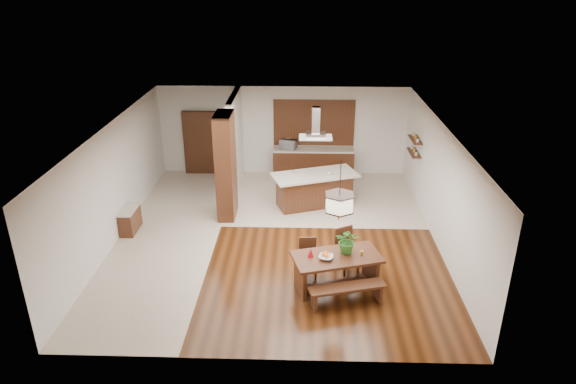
{
  "coord_description": "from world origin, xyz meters",
  "views": [
    {
      "loc": [
        0.65,
        -11.56,
        6.31
      ],
      "look_at": [
        0.3,
        0.0,
        1.25
      ],
      "focal_mm": 32.0,
      "sensor_mm": 36.0,
      "label": 1
    }
  ],
  "objects_px": {
    "dining_table": "(337,264)",
    "microwave": "(288,144)",
    "hallway_console": "(130,220)",
    "fruit_bowl": "(326,257)",
    "dining_bench": "(347,295)",
    "range_hood": "(316,123)",
    "kitchen_island": "(314,189)",
    "pendant_lantern": "(340,191)",
    "foliage_plant": "(348,241)",
    "island_cup": "(329,173)",
    "dining_chair_right": "(348,251)",
    "dining_chair_left": "(308,259)"
  },
  "relations": [
    {
      "from": "range_hood",
      "to": "dining_bench",
      "type": "bearing_deg",
      "value": -83.05
    },
    {
      "from": "range_hood",
      "to": "island_cup",
      "type": "height_order",
      "value": "range_hood"
    },
    {
      "from": "dining_table",
      "to": "microwave",
      "type": "distance_m",
      "value": 6.53
    },
    {
      "from": "fruit_bowl",
      "to": "range_hood",
      "type": "distance_m",
      "value": 4.58
    },
    {
      "from": "hallway_console",
      "to": "dining_chair_right",
      "type": "xyz_separation_m",
      "value": [
        5.49,
        -1.74,
        0.19
      ]
    },
    {
      "from": "dining_chair_right",
      "to": "pendant_lantern",
      "type": "xyz_separation_m",
      "value": [
        -0.29,
        -0.67,
        1.74
      ]
    },
    {
      "from": "dining_bench",
      "to": "fruit_bowl",
      "type": "xyz_separation_m",
      "value": [
        -0.42,
        0.51,
        0.58
      ]
    },
    {
      "from": "kitchen_island",
      "to": "range_hood",
      "type": "relative_size",
      "value": 2.88
    },
    {
      "from": "dining_table",
      "to": "microwave",
      "type": "bearing_deg",
      "value": 100.83
    },
    {
      "from": "dining_table",
      "to": "dining_chair_right",
      "type": "distance_m",
      "value": 0.73
    },
    {
      "from": "dining_chair_left",
      "to": "pendant_lantern",
      "type": "height_order",
      "value": "pendant_lantern"
    },
    {
      "from": "hallway_console",
      "to": "island_cup",
      "type": "height_order",
      "value": "island_cup"
    },
    {
      "from": "dining_table",
      "to": "kitchen_island",
      "type": "distance_m",
      "value": 4.16
    },
    {
      "from": "dining_table",
      "to": "foliage_plant",
      "type": "xyz_separation_m",
      "value": [
        0.22,
        0.15,
        0.48
      ]
    },
    {
      "from": "dining_chair_left",
      "to": "pendant_lantern",
      "type": "xyz_separation_m",
      "value": [
        0.6,
        -0.41,
        1.81
      ]
    },
    {
      "from": "fruit_bowl",
      "to": "range_hood",
      "type": "bearing_deg",
      "value": 92.17
    },
    {
      "from": "foliage_plant",
      "to": "island_cup",
      "type": "xyz_separation_m",
      "value": [
        -0.22,
        3.91,
        -0.01
      ]
    },
    {
      "from": "kitchen_island",
      "to": "range_hood",
      "type": "xyz_separation_m",
      "value": [
        0.0,
        0.0,
        1.96
      ]
    },
    {
      "from": "pendant_lantern",
      "to": "foliage_plant",
      "type": "bearing_deg",
      "value": 33.42
    },
    {
      "from": "hallway_console",
      "to": "fruit_bowl",
      "type": "xyz_separation_m",
      "value": [
        4.97,
        -2.53,
        0.49
      ]
    },
    {
      "from": "foliage_plant",
      "to": "fruit_bowl",
      "type": "xyz_separation_m",
      "value": [
        -0.46,
        -0.28,
        -0.24
      ]
    },
    {
      "from": "hallway_console",
      "to": "kitchen_island",
      "type": "relative_size",
      "value": 0.34
    },
    {
      "from": "range_hood",
      "to": "microwave",
      "type": "height_order",
      "value": "range_hood"
    },
    {
      "from": "pendant_lantern",
      "to": "dining_chair_left",
      "type": "bearing_deg",
      "value": 145.32
    },
    {
      "from": "dining_bench",
      "to": "range_hood",
      "type": "relative_size",
      "value": 1.75
    },
    {
      "from": "foliage_plant",
      "to": "microwave",
      "type": "xyz_separation_m",
      "value": [
        -1.45,
        6.24,
        0.05
      ]
    },
    {
      "from": "kitchen_island",
      "to": "range_hood",
      "type": "distance_m",
      "value": 1.96
    },
    {
      "from": "hallway_console",
      "to": "dining_chair_right",
      "type": "relative_size",
      "value": 0.87
    },
    {
      "from": "dining_chair_right",
      "to": "dining_table",
      "type": "bearing_deg",
      "value": -141.13
    },
    {
      "from": "dining_bench",
      "to": "island_cup",
      "type": "bearing_deg",
      "value": 92.24
    },
    {
      "from": "dining_table",
      "to": "dining_chair_right",
      "type": "height_order",
      "value": "dining_chair_right"
    },
    {
      "from": "hallway_console",
      "to": "kitchen_island",
      "type": "height_order",
      "value": "kitchen_island"
    },
    {
      "from": "dining_chair_left",
      "to": "dining_chair_right",
      "type": "height_order",
      "value": "dining_chair_right"
    },
    {
      "from": "dining_chair_left",
      "to": "kitchen_island",
      "type": "xyz_separation_m",
      "value": [
        0.2,
        3.72,
        0.07
      ]
    },
    {
      "from": "pendant_lantern",
      "to": "kitchen_island",
      "type": "bearing_deg",
      "value": 95.51
    },
    {
      "from": "foliage_plant",
      "to": "kitchen_island",
      "type": "relative_size",
      "value": 0.21
    },
    {
      "from": "range_hood",
      "to": "hallway_console",
      "type": "bearing_deg",
      "value": -160.12
    },
    {
      "from": "dining_chair_left",
      "to": "dining_bench",
      "type": "bearing_deg",
      "value": -58.79
    },
    {
      "from": "dining_chair_right",
      "to": "kitchen_island",
      "type": "bearing_deg",
      "value": 73.29
    },
    {
      "from": "pendant_lantern",
      "to": "fruit_bowl",
      "type": "distance_m",
      "value": 1.47
    },
    {
      "from": "pendant_lantern",
      "to": "fruit_bowl",
      "type": "relative_size",
      "value": 4.39
    },
    {
      "from": "dining_table",
      "to": "fruit_bowl",
      "type": "distance_m",
      "value": 0.36
    },
    {
      "from": "hallway_console",
      "to": "dining_table",
      "type": "distance_m",
      "value": 5.74
    },
    {
      "from": "foliage_plant",
      "to": "island_cup",
      "type": "bearing_deg",
      "value": 93.27
    },
    {
      "from": "hallway_console",
      "to": "microwave",
      "type": "relative_size",
      "value": 1.71
    },
    {
      "from": "island_cup",
      "to": "microwave",
      "type": "relative_size",
      "value": 0.24
    },
    {
      "from": "hallway_console",
      "to": "dining_table",
      "type": "xyz_separation_m",
      "value": [
        5.21,
        -2.4,
        0.25
      ]
    },
    {
      "from": "dining_chair_left",
      "to": "foliage_plant",
      "type": "height_order",
      "value": "foliage_plant"
    },
    {
      "from": "dining_bench",
      "to": "island_cup",
      "type": "relative_size",
      "value": 12.91
    },
    {
      "from": "dining_table",
      "to": "foliage_plant",
      "type": "bearing_deg",
      "value": 33.42
    }
  ]
}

